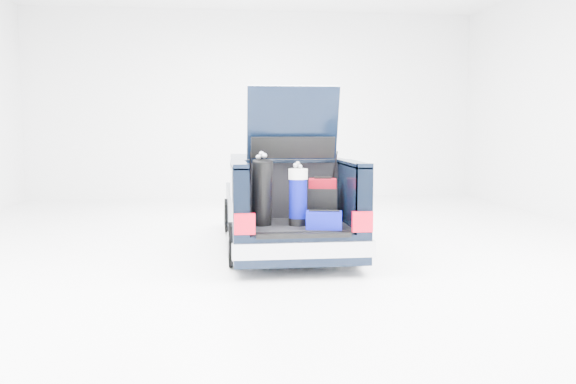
{
  "coord_description": "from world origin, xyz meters",
  "views": [
    {
      "loc": [
        -1.11,
        -9.55,
        1.89
      ],
      "look_at": [
        0.0,
        -0.5,
        0.93
      ],
      "focal_mm": 38.0,
      "sensor_mm": 36.0,
      "label": 1
    }
  ],
  "objects": [
    {
      "name": "blue_duffel",
      "position": [
        0.3,
        -1.9,
        0.71
      ],
      "size": [
        0.51,
        0.39,
        0.24
      ],
      "rotation": [
        0.0,
        0.0,
        -0.21
      ],
      "color": "#050774",
      "rests_on": "car"
    },
    {
      "name": "car",
      "position": [
        -0.0,
        0.11,
        0.67
      ],
      "size": [
        1.87,
        4.65,
        2.47
      ],
      "color": "black",
      "rests_on": "ground"
    },
    {
      "name": "black_golf_bag",
      "position": [
        -0.48,
        -1.57,
        1.04
      ],
      "size": [
        0.32,
        0.42,
        0.98
      ],
      "rotation": [
        0.0,
        0.0,
        0.15
      ],
      "color": "black",
      "rests_on": "car"
    },
    {
      "name": "blue_golf_bag",
      "position": [
        0.0,
        -1.59,
        0.99
      ],
      "size": [
        0.28,
        0.28,
        0.85
      ],
      "rotation": [
        0.0,
        0.0,
        -0.09
      ],
      "color": "black",
      "rests_on": "car"
    },
    {
      "name": "ground",
      "position": [
        0.0,
        0.0,
        0.0
      ],
      "size": [
        14.0,
        14.0,
        0.0
      ],
      "primitive_type": "plane",
      "color": "white",
      "rests_on": "ground"
    },
    {
      "name": "red_suitcase",
      "position": [
        0.39,
        -1.29,
        0.89
      ],
      "size": [
        0.42,
        0.31,
        0.62
      ],
      "rotation": [
        0.0,
        0.0,
        -0.19
      ],
      "color": "maroon",
      "rests_on": "car"
    }
  ]
}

